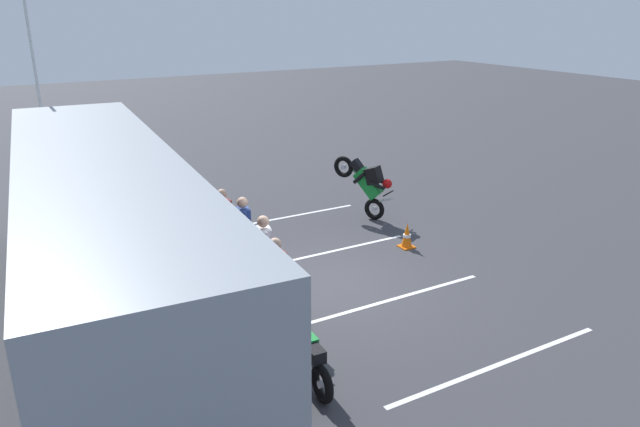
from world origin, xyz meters
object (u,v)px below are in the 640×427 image
at_px(spectator_far_left, 276,274).
at_px(spectator_centre, 244,229).
at_px(spectator_left, 264,250).
at_px(parked_motorcycle_dark, 302,349).
at_px(stunt_motorcycle, 367,182).
at_px(parked_motorcycle_silver, 179,226).
at_px(spectator_right, 223,218).
at_px(tour_bus, 106,245).
at_px(flagpole, 39,98).
at_px(traffic_cone, 407,236).

distance_m(spectator_far_left, spectator_centre, 2.29).
height_order(spectator_far_left, spectator_left, spectator_left).
relative_size(parked_motorcycle_dark, stunt_motorcycle, 1.14).
bearing_deg(parked_motorcycle_silver, spectator_right, -153.75).
bearing_deg(tour_bus, spectator_centre, -71.58).
xyz_separation_m(spectator_right, flagpole, (6.48, 2.88, 2.11)).
height_order(spectator_left, spectator_centre, spectator_centre).
bearing_deg(flagpole, parked_motorcycle_silver, -156.61).
bearing_deg(spectator_centre, spectator_left, 175.16).
distance_m(spectator_left, traffic_cone, 4.24).
relative_size(spectator_centre, stunt_motorcycle, 0.99).
bearing_deg(parked_motorcycle_dark, parked_motorcycle_silver, 0.01).
height_order(tour_bus, spectator_left, tour_bus).
bearing_deg(tour_bus, flagpole, -0.08).
bearing_deg(spectator_far_left, traffic_cone, -68.48).
bearing_deg(spectator_right, stunt_motorcycle, -81.03).
xyz_separation_m(spectator_right, parked_motorcycle_dark, (-4.99, 0.66, -0.52)).
relative_size(spectator_centre, parked_motorcycle_silver, 0.86).
distance_m(spectator_centre, parked_motorcycle_silver, 2.54).
xyz_separation_m(tour_bus, parked_motorcycle_silver, (3.35, -2.23, -1.16)).
bearing_deg(stunt_motorcycle, spectator_far_left, 130.34).
relative_size(flagpole, traffic_cone, 10.04).
relative_size(tour_bus, traffic_cone, 18.43).
bearing_deg(tour_bus, traffic_cone, -86.42).
bearing_deg(spectator_far_left, flagpole, 15.01).
distance_m(spectator_far_left, parked_motorcycle_silver, 4.68).
relative_size(spectator_left, parked_motorcycle_silver, 0.86).
height_order(tour_bus, stunt_motorcycle, tour_bus).
relative_size(spectator_left, flagpole, 0.28).
height_order(tour_bus, spectator_centre, tour_bus).
distance_m(spectator_right, parked_motorcycle_dark, 5.06).
bearing_deg(spectator_centre, parked_motorcycle_dark, 169.54).
bearing_deg(spectator_right, spectator_left, 179.07).
xyz_separation_m(parked_motorcycle_silver, flagpole, (5.13, 2.22, 2.63)).
distance_m(spectator_left, flagpole, 9.44).
xyz_separation_m(spectator_right, parked_motorcycle_silver, (1.35, 0.66, -0.52)).
relative_size(spectator_centre, parked_motorcycle_dark, 0.86).
height_order(spectator_left, stunt_motorcycle, stunt_motorcycle).
relative_size(tour_bus, spectator_centre, 6.55).
bearing_deg(spectator_right, traffic_cone, -111.07).
distance_m(tour_bus, parked_motorcycle_silver, 4.19).
bearing_deg(spectator_centre, spectator_far_left, 171.57).
distance_m(spectator_centre, spectator_right, 1.02).
bearing_deg(parked_motorcycle_silver, spectator_far_left, -175.09).
height_order(spectator_centre, parked_motorcycle_dark, spectator_centre).
distance_m(spectator_left, stunt_motorcycle, 5.37).
bearing_deg(stunt_motorcycle, flagpole, 51.66).
bearing_deg(parked_motorcycle_dark, stunt_motorcycle, -41.83).
height_order(spectator_far_left, flagpole, flagpole).
bearing_deg(traffic_cone, spectator_centre, 82.17).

